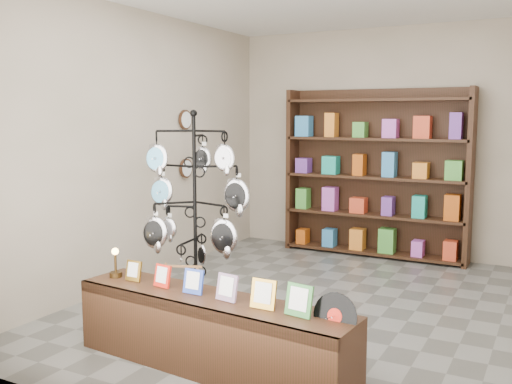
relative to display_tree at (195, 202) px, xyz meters
The scene contains 6 objects.
ground 1.59m from the display_tree, 54.96° to the left, with size 5.00×5.00×0.00m, color slate.
room_envelope 1.37m from the display_tree, 54.96° to the left, with size 5.00×5.00×5.00m.
display_tree is the anchor object (origin of this frame).
front_shelf 1.26m from the display_tree, 49.63° to the right, with size 2.26×0.64×0.79m.
back_shelving 3.30m from the display_tree, 78.49° to the left, with size 2.42×0.36×2.20m.
wall_clocks 2.22m from the display_tree, 127.02° to the left, with size 0.03×0.24×0.84m.
Camera 1 is at (2.13, -5.02, 1.84)m, focal length 40.00 mm.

